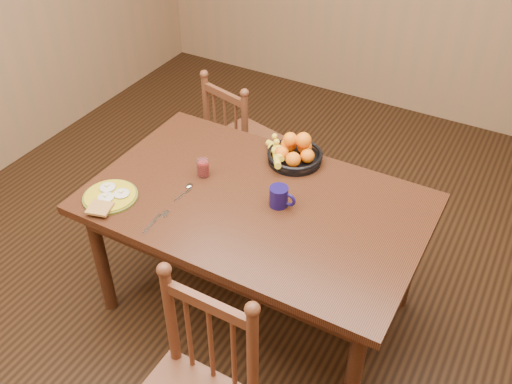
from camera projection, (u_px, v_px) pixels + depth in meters
The scene contains 9 objects.
room at pixel (256, 88), 2.35m from camera, with size 4.52×5.02×2.72m.
dining_table at pixel (256, 214), 2.77m from camera, with size 1.60×1.00×0.75m.
chair_far at pixel (242, 141), 3.68m from camera, with size 0.50×0.48×0.91m.
breakfast_plate at pixel (110, 197), 2.72m from camera, with size 0.26×0.30×0.04m.
fork at pixel (156, 220), 2.60m from camera, with size 0.04×0.18×0.00m.
spoon at pixel (187, 188), 2.78m from camera, with size 0.04×0.16×0.01m.
coffee_mug at pixel (280, 197), 2.66m from camera, with size 0.13×0.09×0.10m.
juice_glass at pixel (203, 168), 2.85m from camera, with size 0.06×0.06×0.09m.
fruit_bowl at pixel (294, 153), 2.94m from camera, with size 0.32×0.32×0.17m.
Camera 1 is at (1.03, -1.84, 2.47)m, focal length 40.00 mm.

